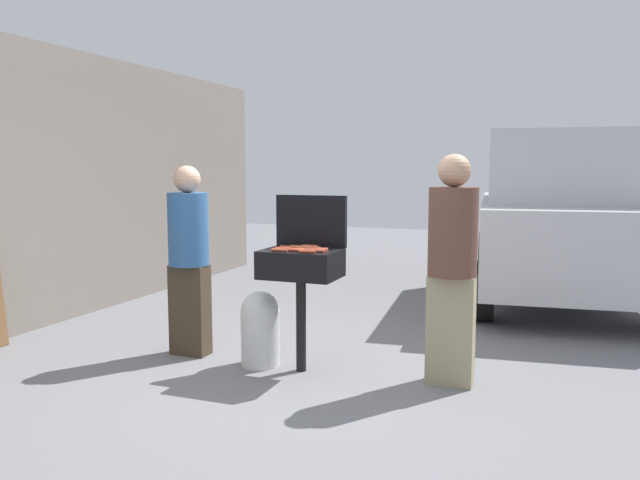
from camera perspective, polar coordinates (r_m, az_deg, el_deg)
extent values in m
plane|color=slate|center=(4.99, -1.38, -12.43)|extent=(24.00, 24.00, 0.00)
cube|color=slate|center=(7.34, -22.20, 4.58)|extent=(0.24, 8.00, 2.86)
cylinder|color=black|center=(5.10, -1.71, -7.58)|extent=(0.08, 0.08, 0.76)
cube|color=black|center=(5.00, -1.73, -2.15)|extent=(0.60, 0.44, 0.22)
cube|color=black|center=(5.16, -0.80, 1.71)|extent=(0.60, 0.05, 0.42)
cylinder|color=#B74C33|center=(5.07, -1.99, -0.62)|extent=(0.13, 0.03, 0.03)
cylinder|color=#B74C33|center=(4.98, -1.47, -0.75)|extent=(0.13, 0.03, 0.03)
cylinder|color=#B74C33|center=(4.89, -1.72, -0.89)|extent=(0.13, 0.03, 0.03)
cylinder|color=#AD4228|center=(5.10, -0.93, -0.57)|extent=(0.13, 0.04, 0.03)
cylinder|color=#AD4228|center=(4.79, -1.18, -1.05)|extent=(0.13, 0.04, 0.03)
cylinder|color=#AD4228|center=(4.90, -0.11, -0.87)|extent=(0.13, 0.04, 0.03)
cylinder|color=#C6593D|center=(4.93, -0.03, -0.83)|extent=(0.13, 0.04, 0.03)
cylinder|color=#B74C33|center=(4.88, -3.64, -0.91)|extent=(0.13, 0.03, 0.03)
cylinder|color=#AD4228|center=(4.87, -2.12, -0.92)|extent=(0.13, 0.03, 0.03)
cylinder|color=#C6593D|center=(4.85, -0.28, -0.95)|extent=(0.13, 0.04, 0.03)
cylinder|color=#C6593D|center=(5.01, -0.65, -0.71)|extent=(0.13, 0.04, 0.03)
cylinder|color=#AD4228|center=(4.96, -3.30, -0.79)|extent=(0.13, 0.04, 0.03)
cylinder|color=#AD4228|center=(5.04, -2.90, -0.67)|extent=(0.13, 0.04, 0.03)
cylinder|color=silver|center=(5.30, -5.37, -8.72)|extent=(0.32, 0.32, 0.46)
sphere|color=silver|center=(5.24, -5.40, -6.29)|extent=(0.31, 0.31, 0.31)
cube|color=#3F3323|center=(5.65, -11.57, -6.16)|extent=(0.33, 0.18, 0.79)
cylinder|color=#2D598C|center=(5.54, -11.74, 0.96)|extent=(0.34, 0.34, 0.62)
sphere|color=tan|center=(5.51, -11.84, 5.36)|extent=(0.23, 0.23, 0.23)
cube|color=gray|center=(4.89, 11.63, -7.93)|extent=(0.34, 0.19, 0.82)
cylinder|color=brown|center=(4.76, 11.84, 0.73)|extent=(0.36, 0.36, 0.65)
sphere|color=tan|center=(4.73, 11.96, 6.11)|extent=(0.24, 0.24, 0.24)
cube|color=#B7B7BC|center=(8.46, 20.78, 0.34)|extent=(2.34, 4.57, 0.90)
cube|color=#B7B7BC|center=(8.21, 21.16, 6.10)|extent=(2.02, 2.77, 0.80)
cylinder|color=black|center=(6.95, 14.45, -4.45)|extent=(0.28, 0.66, 0.64)
cylinder|color=black|center=(10.15, 24.90, -1.43)|extent=(0.28, 0.66, 0.64)
cylinder|color=black|center=(9.99, 14.66, -1.14)|extent=(0.28, 0.66, 0.64)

